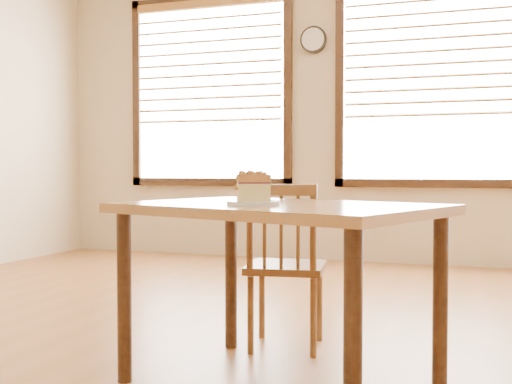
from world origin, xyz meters
TOP-DOWN VIEW (x-y plane):
  - window_left at (-1.90, 3.97)m, footprint 1.76×0.10m
  - window_right at (0.30, 3.97)m, footprint 1.76×0.10m
  - wall_clock at (-0.80, 3.96)m, footprint 0.26×0.05m
  - cafe_table_main at (-0.06, 0.31)m, footprint 1.43×1.19m
  - cafe_chair_main at (-0.19, 0.86)m, footprint 0.42×0.42m
  - plate at (-0.11, 0.17)m, footprint 0.21×0.21m
  - cake_slice at (-0.11, 0.17)m, footprint 0.15×0.14m

SIDE VIEW (x-z plane):
  - cafe_chair_main at x=-0.19m, z-range 0.00..0.83m
  - cafe_table_main at x=-0.06m, z-range 0.28..1.03m
  - plate at x=-0.11m, z-range 0.75..0.77m
  - cake_slice at x=-0.11m, z-range 0.76..0.88m
  - window_left at x=-1.90m, z-range 0.83..2.79m
  - window_right at x=0.30m, z-range 0.83..2.79m
  - wall_clock at x=-0.80m, z-range 2.02..2.28m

